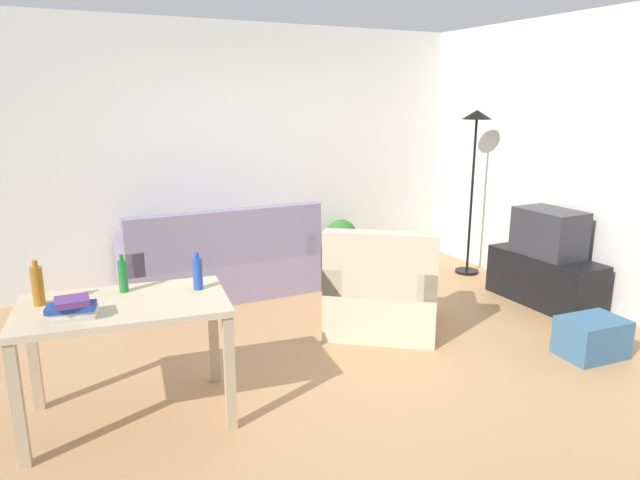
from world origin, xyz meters
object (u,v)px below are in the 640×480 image
(tv_stand, at_px, (544,279))
(book_stack, at_px, (73,309))
(armchair, at_px, (382,294))
(storage_box, at_px, (592,337))
(desk, at_px, (125,320))
(bottle_green, at_px, (123,276))
(torchiere_lamp, at_px, (475,147))
(bottle_amber, at_px, (38,285))
(tv, at_px, (549,233))
(bottle_blue, at_px, (198,273))
(couch, at_px, (221,265))
(potted_plant, at_px, (341,240))

(tv_stand, height_order, book_stack, book_stack)
(armchair, xyz_separation_m, storage_box, (1.17, -1.15, -0.17))
(desk, distance_m, bottle_green, 0.29)
(torchiere_lamp, relative_size, bottle_amber, 6.70)
(torchiere_lamp, bearing_deg, tv, -89.81)
(armchair, relative_size, bottle_green, 5.08)
(armchair, distance_m, book_stack, 2.54)
(storage_box, xyz_separation_m, bottle_green, (-3.27, 0.84, 0.72))
(bottle_amber, distance_m, book_stack, 0.36)
(bottle_green, bearing_deg, book_stack, -132.32)
(bottle_green, xyz_separation_m, book_stack, (-0.31, -0.34, -0.05))
(torchiere_lamp, height_order, bottle_blue, torchiere_lamp)
(tv, relative_size, book_stack, 2.15)
(tv, relative_size, torchiere_lamp, 0.33)
(torchiere_lamp, distance_m, desk, 4.22)
(armchair, relative_size, book_stack, 4.39)
(tv_stand, height_order, torchiere_lamp, torchiere_lamp)
(tv, xyz_separation_m, bottle_amber, (-4.32, -0.20, 0.18))
(couch, relative_size, bottle_blue, 7.76)
(couch, height_order, armchair, same)
(tv_stand, xyz_separation_m, torchiere_lamp, (0.00, 1.10, 1.17))
(couch, distance_m, armchair, 1.76)
(couch, height_order, bottle_blue, bottle_blue)
(bottle_green, bearing_deg, couch, 57.68)
(torchiere_lamp, height_order, potted_plant, torchiere_lamp)
(tv_stand, xyz_separation_m, book_stack, (-4.16, -0.52, 0.58))
(storage_box, distance_m, book_stack, 3.68)
(potted_plant, relative_size, bottle_amber, 2.11)
(torchiere_lamp, xyz_separation_m, bottle_amber, (-4.32, -1.30, -0.53))
(couch, xyz_separation_m, storage_box, (2.15, -2.61, -0.16))
(armchair, height_order, storage_box, armchair)
(torchiere_lamp, xyz_separation_m, potted_plant, (-1.19, 0.82, -1.08))
(tv_stand, xyz_separation_m, storage_box, (-0.58, -1.01, -0.09))
(couch, xyz_separation_m, bottle_green, (-1.12, -1.78, 0.56))
(tv_stand, relative_size, armchair, 0.90)
(armchair, bearing_deg, storage_box, 172.12)
(couch, relative_size, book_stack, 6.75)
(tv, height_order, potted_plant, tv)
(tv, distance_m, storage_box, 1.29)
(tv_stand, height_order, storage_box, tv_stand)
(tv, height_order, bottle_amber, bottle_amber)
(potted_plant, height_order, book_stack, book_stack)
(tv_stand, height_order, bottle_blue, bottle_blue)
(tv, height_order, armchair, same)
(tv, relative_size, armchair, 0.49)
(potted_plant, bearing_deg, bottle_green, -141.82)
(couch, xyz_separation_m, book_stack, (-1.44, -2.12, 0.51))
(tv_stand, distance_m, armchair, 1.76)
(torchiere_lamp, bearing_deg, couch, 169.53)
(bottle_blue, bearing_deg, bottle_amber, 172.04)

